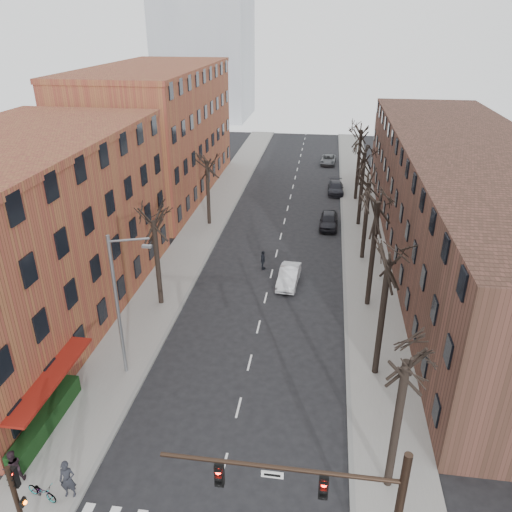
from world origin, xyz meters
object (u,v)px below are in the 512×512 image
at_px(pedestrian_a, 68,479).
at_px(bicycle, 42,491).
at_px(silver_sedan, 289,276).
at_px(parked_car_near, 329,220).
at_px(parked_car_mid, 336,188).

bearing_deg(pedestrian_a, bicycle, -173.42).
distance_m(silver_sedan, parked_car_near, 12.89).
bearing_deg(pedestrian_a, parked_car_near, 63.27).
distance_m(parked_car_near, pedestrian_a, 35.36).
height_order(parked_car_mid, pedestrian_a, pedestrian_a).
bearing_deg(bicycle, parked_car_mid, -0.40).
relative_size(pedestrian_a, bicycle, 1.22).
bearing_deg(parked_car_mid, pedestrian_a, -105.52).
xyz_separation_m(parked_car_near, bicycle, (-12.12, -33.92, -0.20)).
bearing_deg(pedestrian_a, silver_sedan, 60.68).
height_order(parked_car_near, pedestrian_a, pedestrian_a).
bearing_deg(parked_car_near, bicycle, -107.83).
bearing_deg(bicycle, parked_car_near, -4.19).
xyz_separation_m(pedestrian_a, bicycle, (-1.14, -0.31, -0.55)).
relative_size(parked_car_mid, pedestrian_a, 2.34).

